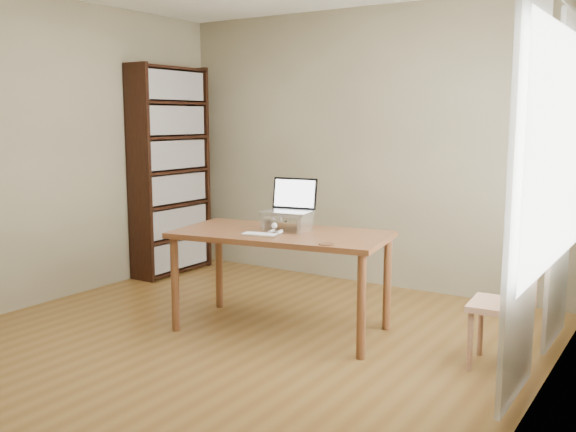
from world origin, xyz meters
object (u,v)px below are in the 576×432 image
(keyboard, at_px, (260,235))
(cat, at_px, (287,222))
(chair, at_px, (512,299))
(bookshelf, at_px, (170,171))
(laptop, at_px, (292,204))
(desk, at_px, (281,243))

(keyboard, height_order, cat, cat)
(cat, height_order, chair, cat)
(bookshelf, relative_size, cat, 4.47)
(laptop, bearing_deg, keyboard, -105.48)
(laptop, bearing_deg, desk, -99.30)
(laptop, xyz_separation_m, keyboard, (-0.04, -0.36, -0.19))
(laptop, relative_size, cat, 0.83)
(laptop, distance_m, chair, 1.71)
(laptop, height_order, cat, laptop)
(keyboard, distance_m, chair, 1.74)
(cat, distance_m, chair, 1.70)
(desk, xyz_separation_m, laptop, (0.00, 0.14, 0.28))
(keyboard, bearing_deg, cat, 75.94)
(bookshelf, xyz_separation_m, laptop, (1.96, -0.79, -0.11))
(laptop, height_order, chair, laptop)
(bookshelf, relative_size, desk, 1.26)
(bookshelf, height_order, chair, bookshelf)
(bookshelf, height_order, laptop, bookshelf)
(laptop, bearing_deg, cat, -134.18)
(cat, bearing_deg, keyboard, -104.70)
(chair, bearing_deg, laptop, 175.83)
(bookshelf, height_order, cat, bookshelf)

